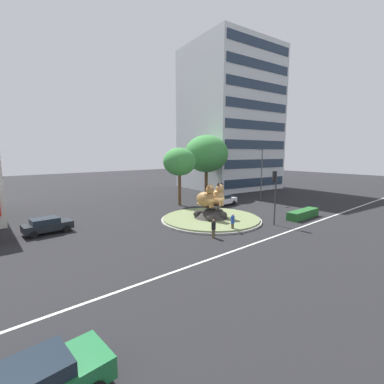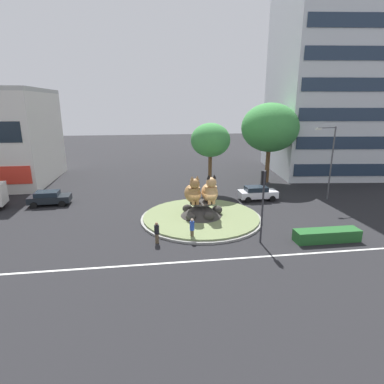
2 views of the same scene
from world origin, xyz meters
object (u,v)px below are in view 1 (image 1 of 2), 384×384
(broadleaf_tree_behind_island, at_px, (206,154))
(second_tree_near_tower, at_px, (179,162))
(cat_statue_tabby, at_px, (206,198))
(hatchback_near_shophouse, at_px, (47,225))
(pedestrian_black_shirt, at_px, (214,228))
(office_tower, at_px, (229,120))
(pedestrian_blue_shirt, at_px, (233,222))
(parked_car_right, at_px, (223,200))
(cat_statue_calico, at_px, (216,196))
(traffic_light_mast, at_px, (275,188))
(streetlight_arm, at_px, (261,171))

(broadleaf_tree_behind_island, relative_size, second_tree_near_tower, 1.28)
(second_tree_near_tower, bearing_deg, broadleaf_tree_behind_island, 23.13)
(cat_statue_tabby, bearing_deg, hatchback_near_shophouse, -123.48)
(cat_statue_tabby, distance_m, pedestrian_black_shirt, 5.84)
(cat_statue_tabby, xyz_separation_m, office_tower, (23.13, 17.93, 11.40))
(pedestrian_blue_shirt, relative_size, pedestrian_black_shirt, 1.05)
(broadleaf_tree_behind_island, bearing_deg, parked_car_right, -117.57)
(cat_statue_calico, height_order, second_tree_near_tower, second_tree_near_tower)
(cat_statue_calico, relative_size, traffic_light_mast, 0.48)
(second_tree_near_tower, height_order, parked_car_right, second_tree_near_tower)
(broadleaf_tree_behind_island, height_order, hatchback_near_shophouse, broadleaf_tree_behind_island)
(hatchback_near_shophouse, bearing_deg, cat_statue_calico, -23.68)
(cat_statue_tabby, relative_size, streetlight_arm, 0.34)
(parked_car_right, bearing_deg, second_tree_near_tower, 137.12)
(pedestrian_blue_shirt, bearing_deg, parked_car_right, -69.13)
(cat_statue_tabby, bearing_deg, parked_car_right, 112.90)
(hatchback_near_shophouse, height_order, parked_car_right, parked_car_right)
(office_tower, distance_m, parked_car_right, 24.14)
(cat_statue_tabby, height_order, traffic_light_mast, traffic_light_mast)
(pedestrian_black_shirt, bearing_deg, hatchback_near_shophouse, -12.15)
(office_tower, distance_m, pedestrian_black_shirt, 37.07)
(traffic_light_mast, xyz_separation_m, pedestrian_blue_shirt, (-4.99, 1.05, -2.86))
(broadleaf_tree_behind_island, xyz_separation_m, hatchback_near_shophouse, (-25.51, -6.25, -6.28))
(second_tree_near_tower, relative_size, streetlight_arm, 1.02)
(traffic_light_mast, height_order, streetlight_arm, streetlight_arm)
(cat_statue_tabby, relative_size, cat_statue_calico, 1.01)
(traffic_light_mast, bearing_deg, cat_statue_calico, 31.67)
(cat_statue_calico, bearing_deg, pedestrian_blue_shirt, -29.25)
(cat_statue_calico, distance_m, pedestrian_blue_shirt, 5.09)
(streetlight_arm, relative_size, pedestrian_blue_shirt, 4.49)
(cat_statue_tabby, xyz_separation_m, broadleaf_tree_behind_island, (11.59, 12.42, 4.53))
(hatchback_near_shophouse, bearing_deg, traffic_light_mast, -34.19)
(broadleaf_tree_behind_island, bearing_deg, hatchback_near_shophouse, -166.24)
(traffic_light_mast, xyz_separation_m, hatchback_near_shophouse, (-18.22, 11.52, -3.01))
(office_tower, xyz_separation_m, broadleaf_tree_behind_island, (-11.55, -5.51, -6.87))
(streetlight_arm, distance_m, pedestrian_black_shirt, 20.52)
(cat_statue_calico, height_order, parked_car_right, cat_statue_calico)
(office_tower, relative_size, pedestrian_blue_shirt, 16.11)
(pedestrian_black_shirt, bearing_deg, parked_car_right, -106.55)
(traffic_light_mast, bearing_deg, second_tree_near_tower, 8.34)
(traffic_light_mast, xyz_separation_m, parked_car_right, (3.35, 10.22, -2.98))
(second_tree_near_tower, height_order, streetlight_arm, second_tree_near_tower)
(cat_statue_tabby, relative_size, second_tree_near_tower, 0.33)
(cat_statue_calico, xyz_separation_m, traffic_light_mast, (2.79, -5.35, 1.23))
(cat_statue_tabby, height_order, parked_car_right, cat_statue_tabby)
(traffic_light_mast, bearing_deg, hatchback_near_shophouse, 61.80)
(streetlight_arm, xyz_separation_m, pedestrian_black_shirt, (-18.33, -8.47, -3.63))
(second_tree_near_tower, distance_m, hatchback_near_shophouse, 18.15)
(cat_statue_calico, bearing_deg, office_tower, 127.49)
(cat_statue_tabby, xyz_separation_m, parked_car_right, (7.65, 4.87, -1.72))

